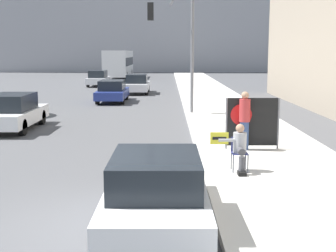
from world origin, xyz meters
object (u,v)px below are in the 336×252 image
object	(u,v)px
jogger_on_sidewalk	(243,120)
parked_car_curbside	(155,191)
protest_banner	(251,122)
traffic_light_pole	(176,36)
car_on_road_distant	(136,84)
city_bus_on_road	(118,63)
seated_protester	(238,146)
car_on_road_midblock	(111,91)
car_on_road_nearest	(12,112)
car_on_road_far_lane	(97,78)

from	to	relation	value
jogger_on_sidewalk	parked_car_curbside	distance (m)	6.63
protest_banner	traffic_light_pole	xyz separation A→B (m)	(-2.19, 8.90, 2.92)
protest_banner	parked_car_curbside	size ratio (longest dim) A/B	0.40
protest_banner	car_on_road_distant	xyz separation A→B (m)	(-5.01, 21.72, -0.29)
traffic_light_pole	city_bus_on_road	distance (m)	33.20
jogger_on_sidewalk	parked_car_curbside	world-z (taller)	jogger_on_sidewalk
seated_protester	car_on_road_distant	xyz separation A→B (m)	(-4.19, 24.57, -0.09)
car_on_road_midblock	car_on_road_distant	size ratio (longest dim) A/B	1.00
car_on_road_nearest	city_bus_on_road	world-z (taller)	city_bus_on_road
jogger_on_sidewalk	protest_banner	world-z (taller)	jogger_on_sidewalk
protest_banner	car_on_road_nearest	size ratio (longest dim) A/B	0.37
car_on_road_distant	car_on_road_far_lane	bearing A→B (deg)	118.19
traffic_light_pole	city_bus_on_road	world-z (taller)	traffic_light_pole
car_on_road_far_lane	city_bus_on_road	distance (m)	12.06
car_on_road_far_lane	city_bus_on_road	size ratio (longest dim) A/B	0.44
protest_banner	car_on_road_far_lane	xyz separation A→B (m)	(-9.16, 29.46, -0.29)
parked_car_curbside	car_on_road_far_lane	world-z (taller)	car_on_road_far_lane
parked_car_curbside	car_on_road_nearest	size ratio (longest dim) A/B	0.93
jogger_on_sidewalk	car_on_road_midblock	distance (m)	16.72
car_on_road_distant	car_on_road_nearest	bearing A→B (deg)	-103.13
traffic_light_pole	car_on_road_nearest	xyz separation A→B (m)	(-6.81, -4.28, -3.20)
parked_car_curbside	city_bus_on_road	bearing A→B (deg)	96.72
protest_banner	car_on_road_far_lane	size ratio (longest dim) A/B	0.36
jogger_on_sidewalk	parked_car_curbside	bearing A→B (deg)	103.79
seated_protester	jogger_on_sidewalk	bearing A→B (deg)	69.43
parked_car_curbside	car_on_road_nearest	world-z (taller)	car_on_road_nearest
parked_car_curbside	protest_banner	bearing A→B (deg)	65.56
city_bus_on_road	parked_car_curbside	bearing A→B (deg)	-83.28
car_on_road_nearest	car_on_road_distant	distance (m)	17.56
protest_banner	city_bus_on_road	bearing A→B (deg)	101.54
parked_car_curbside	car_on_road_midblock	xyz separation A→B (m)	(-3.35, 21.72, 0.01)
seated_protester	parked_car_curbside	world-z (taller)	seated_protester
jogger_on_sidewalk	seated_protester	bearing A→B (deg)	115.02
car_on_road_nearest	car_on_road_far_lane	xyz separation A→B (m)	(-0.16, 24.84, -0.01)
car_on_road_far_lane	city_bus_on_road	xyz separation A→B (m)	(0.70, 11.98, 1.18)
parked_car_curbside	car_on_road_midblock	bearing A→B (deg)	98.76
protest_banner	car_on_road_nearest	bearing A→B (deg)	152.84
protest_banner	seated_protester	bearing A→B (deg)	-106.04
parked_car_curbside	car_on_road_far_lane	distance (m)	36.27
traffic_light_pole	car_on_road_midblock	size ratio (longest dim) A/B	1.20
jogger_on_sidewalk	car_on_road_nearest	xyz separation A→B (m)	(-8.74, 4.78, -0.36)
car_on_road_far_lane	city_bus_on_road	world-z (taller)	city_bus_on_road
seated_protester	car_on_road_nearest	distance (m)	11.08
car_on_road_midblock	protest_banner	bearing A→B (deg)	-68.20
protest_banner	city_bus_on_road	distance (m)	42.30
traffic_light_pole	parked_car_curbside	world-z (taller)	traffic_light_pole
seated_protester	jogger_on_sidewalk	world-z (taller)	jogger_on_sidewalk
car_on_road_nearest	seated_protester	bearing A→B (deg)	-42.39
parked_car_curbside	car_on_road_distant	xyz separation A→B (m)	(-2.17, 27.97, 0.04)
car_on_road_distant	seated_protester	bearing A→B (deg)	-80.32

